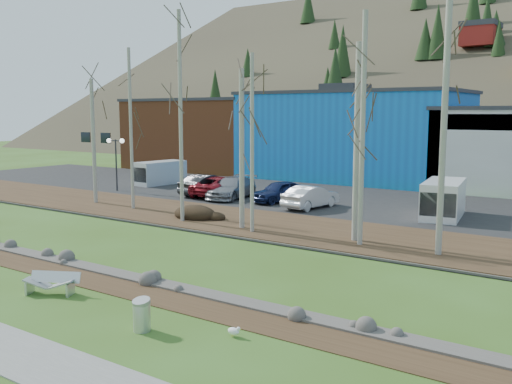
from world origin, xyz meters
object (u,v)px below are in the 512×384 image
Objects in this scene: street_lamp at (116,150)px; van_white at (443,199)px; bench_damaged at (52,283)px; van_grey at (159,173)px; car_0 at (211,186)px; litter_bin at (142,316)px; car_1 at (207,185)px; car_2 at (219,186)px; car_5 at (311,197)px; seagull at (234,331)px; car_4 at (279,191)px; car_3 at (232,188)px.

van_white is (24.89, 2.82, -2.18)m from street_lamp.
bench_damaged is 0.40× the size of van_grey.
car_0 is 17.06m from van_white.
litter_bin is 26.61m from car_1.
van_white is (2.12, 22.46, 0.78)m from litter_bin.
car_0 is 0.77× the size of car_2.
car_2 is at bearing 0.95° from car_5.
van_grey reaches higher than seagull.
car_5 is 0.95× the size of van_grey.
car_1 is (7.50, 2.14, -2.48)m from street_lamp.
bench_damaged is 0.42× the size of car_5.
car_2 is 5.21m from car_4.
van_grey is at bearing 129.54° from seagull.
car_2 is 1.44m from car_3.
street_lamp reaches higher than litter_bin.
seagull is at bearing 132.70° from car_1.
car_1 reaches higher than car_3.
seagull is at bearing -98.07° from van_white.
car_1 is (-10.19, 21.15, 0.52)m from bench_damaged.
seagull is 21.58m from car_5.
car_4 is at bearing 112.25° from litter_bin.
car_4 is 14.04m from van_grey.
street_lamp is 25.14m from van_white.
van_white reaches higher than van_grey.
car_2 is 1.02× the size of van_white.
car_0 is 0.87× the size of van_grey.
seagull is at bearing 120.26° from car_5.
car_1 is at bearing -163.30° from car_4.
car_2 is 1.23× the size of car_4.
van_white is 25.01m from van_grey.
car_5 is at bearing 166.37° from car_2.
car_0 is (-17.41, 20.63, 0.66)m from seagull.
seagull is 27.00m from car_0.
car_5 is at bearing -5.24° from van_grey.
van_grey is at bearing -17.28° from car_1.
litter_bin is 0.19× the size of van_grey.
car_0 is (-14.92, 21.77, 0.40)m from litter_bin.
van_white is (14.93, 0.90, 0.32)m from car_3.
litter_bin reaches higher than bench_damaged.
car_2 is at bearing -172.45° from car_1.
seagull is at bearing -63.23° from car_3.
street_lamp is 0.80× the size of van_white.
van_white reaches higher than car_2.
car_3 is (2.12, -0.20, 0.06)m from car_0.
street_lamp is 0.87× the size of car_1.
bench_damaged is at bearing 175.97° from seagull.
car_2 reaches higher than seagull.
seagull is 27.24m from car_1.
car_3 is at bearing -9.68° from van_grey.
car_0 is at bearing 2.39° from car_2.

